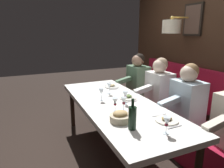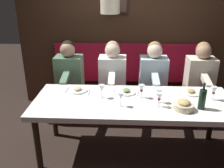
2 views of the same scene
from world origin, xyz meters
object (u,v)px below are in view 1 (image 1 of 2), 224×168
object	(u,v)px
wine_glass_0	(125,95)
wine_bottle	(132,118)
diner_middle	(159,85)
wine_glass_4	(167,122)
bread_bowl	(120,117)
diner_far	(138,76)
dining_table	(116,107)
diner_near	(187,95)
wine_glass_3	(101,92)
wine_glass_5	(115,102)
wine_glass_1	(109,86)
wine_glass_2	(124,101)

from	to	relation	value
wine_glass_0	wine_bottle	world-z (taller)	wine_bottle
diner_middle	wine_bottle	world-z (taller)	diner_middle
wine_glass_4	bread_bowl	xyz separation A→B (m)	(-0.26, 0.40, -0.07)
diner_far	wine_glass_0	world-z (taller)	diner_far
dining_table	wine_bottle	xyz separation A→B (m)	(-0.17, -0.72, 0.18)
diner_near	diner_far	distance (m)	1.26
wine_glass_3	wine_glass_5	bearing A→B (deg)	-89.08
diner_far	wine_glass_3	xyz separation A→B (m)	(-1.03, -0.79, 0.04)
wine_glass_1	wine_glass_2	bearing A→B (deg)	-98.42
dining_table	wine_glass_1	xyz separation A→B (m)	(0.06, 0.38, 0.18)
wine_glass_3	wine_glass_2	bearing A→B (deg)	-75.73
wine_glass_0	wine_glass_3	distance (m)	0.33
bread_bowl	diner_middle	bearing A→B (deg)	36.86
diner_middle	wine_glass_1	size ratio (longest dim) A/B	4.82
wine_glass_0	wine_glass_1	world-z (taller)	same
bread_bowl	wine_glass_4	bearing A→B (deg)	-56.43
diner_far	wine_glass_4	size ratio (longest dim) A/B	4.82
dining_table	wine_glass_0	distance (m)	0.22
wine_glass_5	bread_bowl	bearing A→B (deg)	-102.93
wine_glass_5	wine_glass_1	bearing A→B (deg)	72.72
diner_near	diner_middle	distance (m)	0.61
wine_glass_0	wine_glass_3	bearing A→B (deg)	133.78
wine_glass_3	diner_near	bearing A→B (deg)	-24.48
diner_middle	wine_glass_5	world-z (taller)	diner_middle
diner_middle	diner_far	distance (m)	0.65
diner_middle	wine_glass_0	world-z (taller)	diner_middle
diner_near	bread_bowl	distance (m)	1.10
wine_glass_2	bread_bowl	bearing A→B (deg)	-123.74
wine_glass_2	wine_glass_1	bearing A→B (deg)	81.58
wine_glass_5	diner_middle	bearing A→B (deg)	28.49
diner_far	dining_table	bearing A→B (deg)	-133.11
wine_glass_1	wine_bottle	xyz separation A→B (m)	(-0.23, -1.10, -0.00)
diner_near	wine_glass_1	xyz separation A→B (m)	(-0.82, 0.70, 0.04)
diner_middle	wine_glass_5	xyz separation A→B (m)	(-1.03, -0.56, 0.04)
wine_glass_2	wine_bottle	world-z (taller)	wine_bottle
wine_glass_1	wine_glass_5	world-z (taller)	same
diner_middle	wine_bottle	size ratio (longest dim) A/B	2.64
wine_glass_0	wine_glass_2	size ratio (longest dim) A/B	1.00
wine_glass_3	wine_glass_5	size ratio (longest dim) A/B	1.00
wine_glass_1	wine_glass_5	bearing A→B (deg)	-107.28
wine_glass_2	bread_bowl	xyz separation A→B (m)	(-0.16, -0.24, -0.07)
diner_near	diner_middle	size ratio (longest dim) A/B	1.00
diner_middle	wine_glass_0	distance (m)	0.89
diner_near	wine_glass_5	size ratio (longest dim) A/B	4.82
wine_glass_4	wine_glass_5	xyz separation A→B (m)	(-0.20, 0.65, -0.00)
dining_table	diner_near	bearing A→B (deg)	-19.87
wine_glass_4	wine_bottle	distance (m)	0.31
wine_glass_2	dining_table	bearing A→B (deg)	81.90
diner_far	wine_glass_2	xyz separation A→B (m)	(-0.92, -1.22, 0.04)
dining_table	wine_glass_0	bearing A→B (deg)	-48.09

